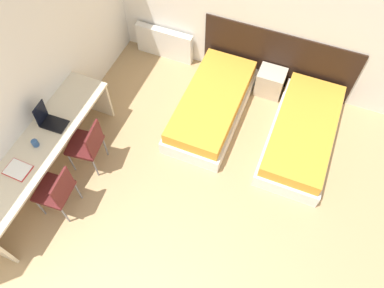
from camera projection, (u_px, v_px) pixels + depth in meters
name	position (u px, v px, depth m)	size (l,w,h in m)	color
wall_back	(246.00, 2.00, 5.25)	(5.04, 0.05, 2.70)	white
wall_left	(30.00, 69.00, 4.55)	(0.05, 5.39, 2.70)	white
headboard_panel	(277.00, 60.00, 5.80)	(2.40, 0.03, 1.02)	black
bed_near_window	(212.00, 105.00, 5.70)	(0.90, 1.93, 0.43)	silver
bed_near_door	(302.00, 134.00, 5.41)	(0.90, 1.93, 0.43)	silver
nightstand	(270.00, 82.00, 5.94)	(0.42, 0.35, 0.44)	beige
radiator	(165.00, 43.00, 6.35)	(1.00, 0.12, 0.55)	silver
desk	(42.00, 152.00, 4.79)	(0.59, 2.48, 0.75)	beige
chair_near_laptop	(88.00, 144.00, 4.97)	(0.47, 0.47, 0.86)	#511919
chair_near_notebook	(57.00, 190.00, 4.60)	(0.45, 0.45, 0.86)	#511919
laptop	(50.00, 120.00, 4.79)	(0.33, 0.23, 0.34)	black
open_notebook	(18.00, 170.00, 4.47)	(0.31, 0.24, 0.02)	#B21E1E
mug	(35.00, 143.00, 4.63)	(0.08, 0.08, 0.09)	#2D5184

